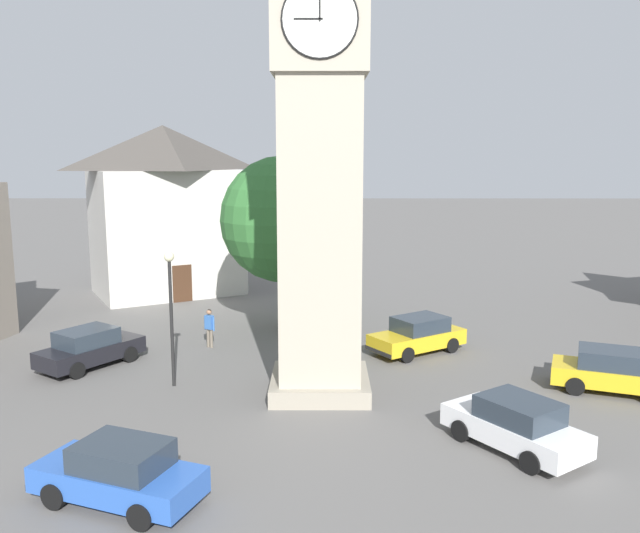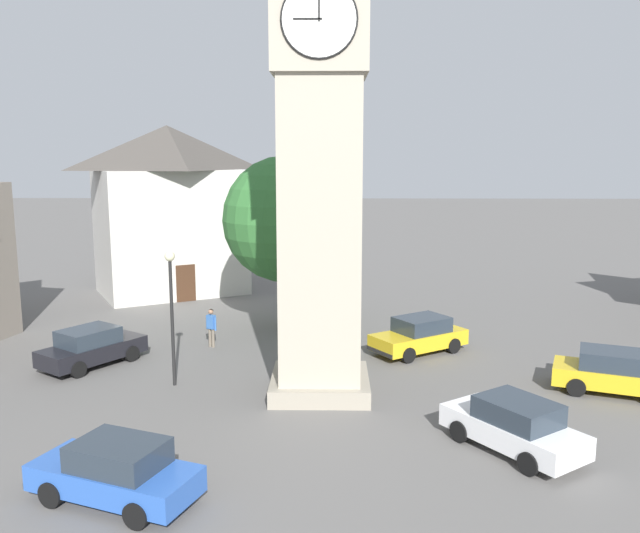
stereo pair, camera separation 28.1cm
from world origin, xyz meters
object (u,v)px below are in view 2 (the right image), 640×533
Objects in this scene: car_black_far at (514,425)px; lamp_post at (171,296)px; car_red_corner at (614,372)px; tree at (286,219)px; car_blue_kerb at (419,335)px; car_white_side at (92,347)px; pedestrian at (211,324)px; building_shop_left at (170,209)px; clock_tower at (320,55)px; car_silver_kerb at (116,472)px.

lamp_post is (10.82, -5.19, 2.53)m from car_black_far.
tree is (12.05, -8.67, 4.46)m from car_red_corner.
car_blue_kerb is 1.01× the size of car_white_side.
pedestrian is 0.21× the size of tree.
building_shop_left is 2.08× the size of lamp_post.
clock_tower reaches higher than car_black_far.
car_blue_kerb is at bearing -36.89° from car_red_corner.
clock_tower is at bearing 0.33° from car_red_corner.
car_white_side is 5.04m from lamp_post.
car_red_corner is 6.64m from car_black_far.
car_silver_kerb is 1.03× the size of car_black_far.
building_shop_left is at bearing -68.85° from pedestrian.
car_black_far is (-5.53, 4.58, -10.66)m from clock_tower.
car_black_far is at bearing 153.23° from car_white_side.
clock_tower reaches higher than car_red_corner.
car_black_far is at bearing 154.38° from lamp_post.
car_black_far is 2.57× the size of pedestrian.
building_shop_left reaches higher than car_blue_kerb.
clock_tower is at bearing -39.63° from car_black_far.
clock_tower is at bearing -122.53° from car_silver_kerb.
building_shop_left is at bearing -79.71° from car_silver_kerb.
car_red_corner is at bearing 177.98° from lamp_post.
lamp_post is at bearing 84.09° from pedestrian.
car_black_far is (4.75, 4.64, 0.00)m from car_red_corner.
car_blue_kerb and car_black_far have the same top height.
clock_tower is 4.39× the size of car_silver_kerb.
car_blue_kerb is at bearing 175.44° from pedestrian.
car_white_side is 14.64m from building_shop_left.
pedestrian is (10.32, -9.99, 0.25)m from car_black_far.
building_shop_left reaches higher than car_white_side.
building_shop_left is (19.47, -16.72, 4.27)m from car_red_corner.
clock_tower is at bearing 48.98° from car_blue_kerb.
building_shop_left is at bearing -61.29° from clock_tower.
building_shop_left is at bearing -47.33° from tree.
car_white_side is (9.06, -2.78, -10.66)m from clock_tower.
car_blue_kerb is 0.98× the size of car_silver_kerb.
pedestrian reaches higher than car_white_side.
pedestrian reaches higher than car_black_far.
car_red_corner is at bearing 143.11° from car_blue_kerb.
clock_tower is 12.35m from car_blue_kerb.
car_black_far is at bearing 124.57° from building_shop_left.
car_silver_kerb is at bearing 53.98° from car_blue_kerb.
car_silver_kerb is at bearing 90.04° from pedestrian.
building_shop_left is at bearing -55.43° from car_black_far.
building_shop_left is at bearing -40.66° from car_red_corner.
car_blue_kerb is 2.59× the size of pedestrian.
car_white_side is 2.57× the size of pedestrian.
car_red_corner is (-6.19, 4.64, 0.00)m from car_blue_kerb.
car_blue_kerb is 0.53× the size of tree.
car_silver_kerb is at bearing 26.66° from car_red_corner.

